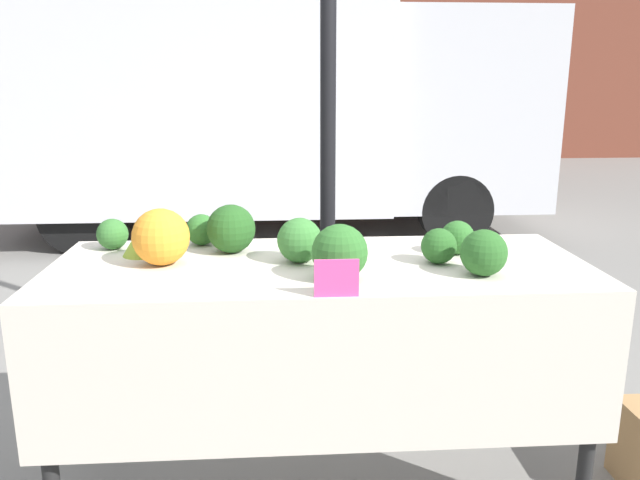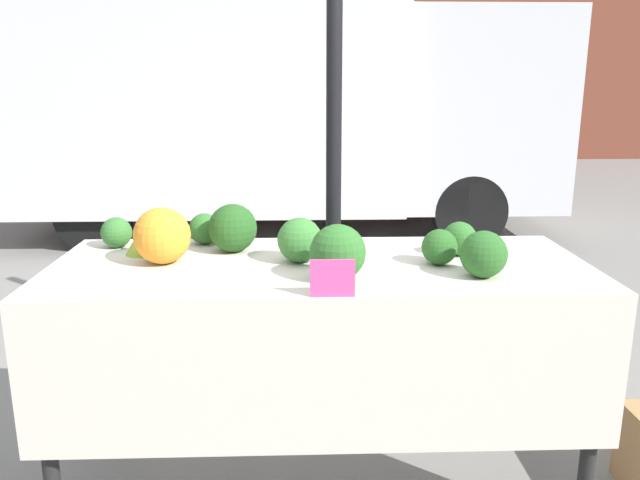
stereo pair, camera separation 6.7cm
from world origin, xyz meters
TOP-DOWN VIEW (x-y plane):
  - building_facade at (0.00, 10.26)m, footprint 16.00×0.60m
  - tent_pole at (0.09, 0.80)m, footprint 0.07×0.07m
  - parked_truck at (-0.36, 4.25)m, footprint 5.01×2.06m
  - market_table at (0.00, -0.06)m, footprint 1.80×0.71m
  - orange_cauliflower at (-0.53, 0.02)m, footprint 0.19×0.19m
  - romanesco_head at (-0.62, 0.14)m, footprint 0.13×0.13m
  - broccoli_head_0 at (0.40, -0.03)m, footprint 0.12×0.12m
  - broccoli_head_1 at (0.05, -0.18)m, footprint 0.17×0.17m
  - broccoli_head_2 at (-0.31, 0.16)m, footprint 0.17×0.17m
  - broccoli_head_3 at (0.49, 0.08)m, footprint 0.12×0.12m
  - broccoli_head_4 at (-0.07, 0.02)m, footprint 0.15×0.15m
  - broccoli_head_5 at (0.50, -0.17)m, footprint 0.15×0.15m
  - broccoli_head_6 at (-0.42, 0.27)m, footprint 0.12×0.12m
  - broccoli_head_7 at (-0.74, 0.23)m, footprint 0.11×0.11m
  - price_sign at (0.02, -0.34)m, footprint 0.13×0.01m

SIDE VIEW (x-z plane):
  - market_table at x=0.00m, z-range 0.30..1.15m
  - romanesco_head at x=-0.62m, z-range 0.85..0.95m
  - price_sign at x=0.02m, z-range 0.85..0.96m
  - broccoli_head_7 at x=-0.74m, z-range 0.85..0.96m
  - broccoli_head_6 at x=-0.42m, z-range 0.85..0.96m
  - broccoli_head_3 at x=0.49m, z-range 0.85..0.97m
  - broccoli_head_0 at x=0.40m, z-range 0.85..0.97m
  - broccoli_head_5 at x=0.50m, z-range 0.85..0.99m
  - broccoli_head_4 at x=-0.07m, z-range 0.85..1.00m
  - broccoli_head_2 at x=-0.31m, z-range 0.85..1.02m
  - broccoli_head_1 at x=0.05m, z-range 0.85..1.02m
  - orange_cauliflower at x=-0.53m, z-range 0.85..1.04m
  - tent_pole at x=0.09m, z-range 0.00..2.30m
  - parked_truck at x=-0.36m, z-range 0.05..2.82m
  - building_facade at x=0.00m, z-range 0.00..5.80m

